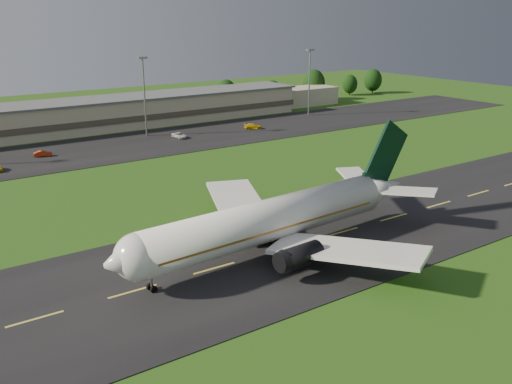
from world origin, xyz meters
TOP-DOWN VIEW (x-y plane):
  - ground at (0.00, 0.00)m, footprint 360.00×360.00m
  - taxiway at (0.00, 0.00)m, footprint 220.00×30.00m
  - apron at (0.00, 72.00)m, footprint 260.00×30.00m
  - airliner at (-12.75, 0.05)m, footprint 51.30×42.10m
  - terminal at (6.40, 96.18)m, footprint 145.00×16.00m
  - light_mast_centre at (5.00, 80.00)m, footprint 2.40×1.20m
  - light_mast_east at (60.00, 80.00)m, footprint 2.40×1.20m
  - tree_line at (33.16, 105.69)m, footprint 194.96×10.00m
  - service_vehicle_b at (-23.60, 72.40)m, footprint 4.17×2.41m
  - service_vehicle_c at (10.76, 72.64)m, footprint 2.64×5.08m
  - service_vehicle_d at (33.20, 71.72)m, footprint 5.33×4.20m

SIDE VIEW (x-z plane):
  - ground at x=0.00m, z-range 0.00..0.00m
  - taxiway at x=0.00m, z-range 0.00..0.10m
  - apron at x=0.00m, z-range 0.00..0.10m
  - service_vehicle_b at x=-23.60m, z-range 0.10..1.40m
  - service_vehicle_c at x=10.76m, z-range 0.10..1.47m
  - service_vehicle_d at x=33.20m, z-range 0.10..1.54m
  - terminal at x=6.40m, z-range -0.21..8.19m
  - airliner at x=-12.75m, z-range -3.13..12.45m
  - tree_line at x=33.16m, z-range -0.36..10.78m
  - light_mast_centre at x=5.00m, z-range 2.56..22.91m
  - light_mast_east at x=60.00m, z-range 2.56..22.91m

